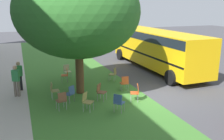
{
  "coord_description": "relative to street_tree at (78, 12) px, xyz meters",
  "views": [
    {
      "loc": [
        -10.53,
        6.36,
        4.64
      ],
      "look_at": [
        1.56,
        1.79,
        1.3
      ],
      "focal_mm": 39.45,
      "sensor_mm": 36.0,
      "label": 1
    }
  ],
  "objects": [
    {
      "name": "pedestrian_0",
      "position": [
        1.53,
        3.12,
        -3.44
      ],
      "size": [
        0.36,
        0.41,
        1.69
      ],
      "color": "black",
      "rests_on": "ground"
    },
    {
      "name": "ground",
      "position": [
        -2.2,
        -3.43,
        -4.36
      ],
      "size": [
        80.0,
        80.0,
        0.0
      ],
      "primitive_type": "plane",
      "color": "#424247"
    },
    {
      "name": "grass_verge",
      "position": [
        -2.2,
        -0.23,
        -4.36
      ],
      "size": [
        48.0,
        6.0,
        0.01
      ],
      "primitive_type": "cube",
      "color": "#3D752D",
      "rests_on": "ground"
    },
    {
      "name": "chair_2",
      "position": [
        1.38,
        -2.51,
        -3.84
      ],
      "size": [
        0.58,
        0.59,
        0.88
      ],
      "color": "olive",
      "rests_on": "ground"
    },
    {
      "name": "chair_6",
      "position": [
        -1.26,
        0.8,
        -3.84
      ],
      "size": [
        0.59,
        0.59,
        0.88
      ],
      "color": "#335184",
      "rests_on": "ground"
    },
    {
      "name": "school_bus",
      "position": [
        3.33,
        -6.68,
        -2.6
      ],
      "size": [
        10.4,
        2.8,
        2.88
      ],
      "color": "yellow",
      "rests_on": "ground"
    },
    {
      "name": "pedestrian_1",
      "position": [
        0.6,
        3.27,
        -3.44
      ],
      "size": [
        0.33,
        0.41,
        1.69
      ],
      "color": "#726659",
      "rests_on": "ground"
    },
    {
      "name": "chair_3",
      "position": [
        -1.51,
        -0.7,
        -3.84
      ],
      "size": [
        0.59,
        0.59,
        0.88
      ],
      "color": "brown",
      "rests_on": "ground"
    },
    {
      "name": "chair_0",
      "position": [
        -2.55,
        0.3,
        -3.84
      ],
      "size": [
        0.59,
        0.59,
        0.88
      ],
      "color": "olive",
      "rests_on": "ground"
    },
    {
      "name": "chair_5",
      "position": [
        3.23,
        0.12,
        -3.84
      ],
      "size": [
        0.49,
        0.49,
        0.88
      ],
      "color": "beige",
      "rests_on": "ground"
    },
    {
      "name": "chair_8",
      "position": [
        -2.25,
        -2.32,
        -3.84
      ],
      "size": [
        0.54,
        0.55,
        0.88
      ],
      "color": "#C64C1E",
      "rests_on": "ground"
    },
    {
      "name": "chair_4",
      "position": [
        -3.2,
        -0.99,
        -3.84
      ],
      "size": [
        0.59,
        0.59,
        0.88
      ],
      "color": "#335184",
      "rests_on": "ground"
    },
    {
      "name": "street_tree",
      "position": [
        0.0,
        0.0,
        0.0
      ],
      "size": [
        6.45,
        6.45,
        6.75
      ],
      "color": "brown",
      "rests_on": "ground"
    },
    {
      "name": "chair_7",
      "position": [
        2.28,
        0.39,
        -3.84
      ],
      "size": [
        0.48,
        0.48,
        0.88
      ],
      "color": "#C64C1E",
      "rests_on": "ground"
    },
    {
      "name": "chair_10",
      "position": [
        -0.48,
        1.5,
        -3.84
      ],
      "size": [
        0.43,
        0.43,
        0.88
      ],
      "color": "olive",
      "rests_on": "ground"
    },
    {
      "name": "chair_1",
      "position": [
        -0.64,
        -2.4,
        -3.84
      ],
      "size": [
        0.47,
        0.46,
        0.88
      ],
      "color": "#C64C1E",
      "rests_on": "ground"
    },
    {
      "name": "chair_9",
      "position": [
        -2.04,
        1.36,
        -3.84
      ],
      "size": [
        0.49,
        0.49,
        0.88
      ],
      "color": "brown",
      "rests_on": "ground"
    }
  ]
}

